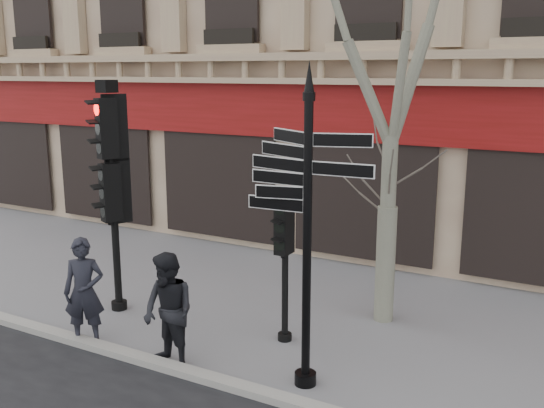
{
  "coord_description": "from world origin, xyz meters",
  "views": [
    {
      "loc": [
        4.75,
        -8.16,
        4.53
      ],
      "look_at": [
        -0.04,
        0.6,
        2.33
      ],
      "focal_mm": 40.0,
      "sensor_mm": 36.0,
      "label": 1
    }
  ],
  "objects_px": {
    "traffic_signal_main": "(111,169)",
    "fingerpost": "(308,175)",
    "pedestrian_a": "(84,292)",
    "traffic_signal_secondary": "(285,242)",
    "pedestrian_b": "(169,312)"
  },
  "relations": [
    {
      "from": "traffic_signal_main",
      "to": "traffic_signal_secondary",
      "type": "bearing_deg",
      "value": 28.91
    },
    {
      "from": "pedestrian_b",
      "to": "pedestrian_a",
      "type": "bearing_deg",
      "value": -165.6
    },
    {
      "from": "fingerpost",
      "to": "pedestrian_a",
      "type": "bearing_deg",
      "value": -165.6
    },
    {
      "from": "fingerpost",
      "to": "pedestrian_a",
      "type": "distance_m",
      "value": 4.46
    },
    {
      "from": "pedestrian_a",
      "to": "pedestrian_b",
      "type": "height_order",
      "value": "pedestrian_a"
    },
    {
      "from": "fingerpost",
      "to": "traffic_signal_main",
      "type": "xyz_separation_m",
      "value": [
        -4.42,
        0.87,
        -0.37
      ]
    },
    {
      "from": "traffic_signal_main",
      "to": "pedestrian_a",
      "type": "relative_size",
      "value": 2.37
    },
    {
      "from": "pedestrian_b",
      "to": "traffic_signal_secondary",
      "type": "bearing_deg",
      "value": 71.69
    },
    {
      "from": "traffic_signal_main",
      "to": "pedestrian_a",
      "type": "distance_m",
      "value": 2.39
    },
    {
      "from": "traffic_signal_main",
      "to": "pedestrian_b",
      "type": "height_order",
      "value": "traffic_signal_main"
    },
    {
      "from": "traffic_signal_main",
      "to": "fingerpost",
      "type": "bearing_deg",
      "value": 12.6
    },
    {
      "from": "traffic_signal_secondary",
      "to": "pedestrian_a",
      "type": "xyz_separation_m",
      "value": [
        -2.88,
        -1.73,
        -0.84
      ]
    },
    {
      "from": "pedestrian_a",
      "to": "pedestrian_b",
      "type": "xyz_separation_m",
      "value": [
        1.77,
        0.0,
        -0.0
      ]
    },
    {
      "from": "fingerpost",
      "to": "pedestrian_a",
      "type": "height_order",
      "value": "fingerpost"
    },
    {
      "from": "pedestrian_a",
      "to": "traffic_signal_secondary",
      "type": "bearing_deg",
      "value": 0.27
    }
  ]
}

